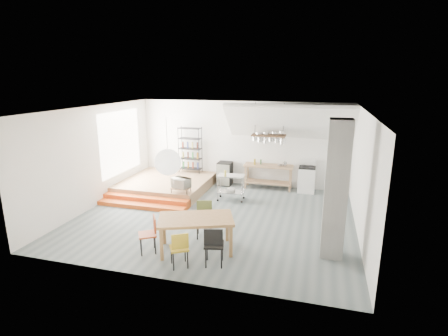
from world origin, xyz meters
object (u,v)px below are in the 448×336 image
(rolling_cart, at_px, (231,184))
(stove, at_px, (307,179))
(dining_table, at_px, (196,221))
(mini_fridge, at_px, (225,173))

(rolling_cart, bearing_deg, stove, 29.61)
(dining_table, relative_size, rolling_cart, 2.15)
(rolling_cart, relative_size, mini_fridge, 1.03)
(stove, relative_size, mini_fridge, 1.31)
(stove, height_order, dining_table, stove)
(dining_table, distance_m, rolling_cart, 3.67)
(dining_table, bearing_deg, mini_fridge, 77.11)
(stove, relative_size, rolling_cart, 1.27)
(dining_table, xyz_separation_m, mini_fridge, (-0.76, 5.32, -0.30))
(mini_fridge, bearing_deg, rolling_cart, -67.93)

